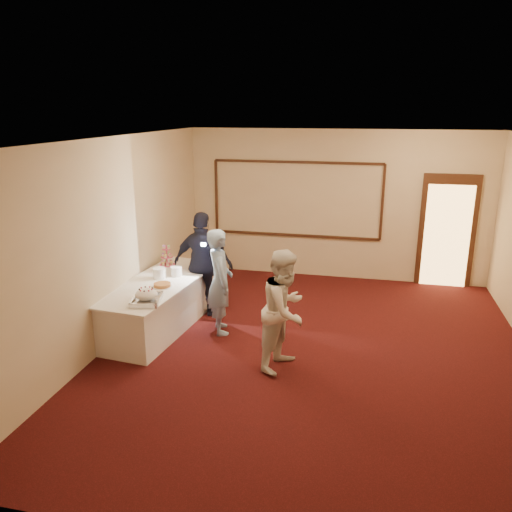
{
  "coord_description": "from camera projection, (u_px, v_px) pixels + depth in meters",
  "views": [
    {
      "loc": [
        0.61,
        -6.5,
        3.38
      ],
      "look_at": [
        -1.05,
        0.82,
        1.15
      ],
      "focal_mm": 35.0,
      "sensor_mm": 36.0,
      "label": 1
    }
  ],
  "objects": [
    {
      "name": "tart",
      "position": [
        162.0,
        285.0,
        7.57
      ],
      "size": [
        0.3,
        0.3,
        0.06
      ],
      "color": "white",
      "rests_on": "buffet_table"
    },
    {
      "name": "wall_molding",
      "position": [
        297.0,
        199.0,
        10.13
      ],
      "size": [
        3.45,
        0.04,
        1.55
      ],
      "color": "#34190F",
      "rests_on": "room_walls"
    },
    {
      "name": "camera_flash",
      "position": [
        203.0,
        244.0,
        7.88
      ],
      "size": [
        0.08,
        0.05,
        0.05
      ],
      "primitive_type": "cube",
      "rotation": [
        0.0,
        0.0,
        -0.15
      ],
      "color": "white",
      "rests_on": "guest"
    },
    {
      "name": "buffet_table",
      "position": [
        161.0,
        304.0,
        7.94
      ],
      "size": [
        1.26,
        2.67,
        0.77
      ],
      "color": "white",
      "rests_on": "floor"
    },
    {
      "name": "room_walls",
      "position": [
        319.0,
        215.0,
        6.6
      ],
      "size": [
        6.04,
        7.04,
        3.02
      ],
      "color": "beige",
      "rests_on": "floor"
    },
    {
      "name": "woman",
      "position": [
        285.0,
        310.0,
        6.59
      ],
      "size": [
        0.84,
        0.96,
        1.64
      ],
      "primitive_type": "imported",
      "rotation": [
        0.0,
        0.0,
        1.25
      ],
      "color": "white",
      "rests_on": "floor"
    },
    {
      "name": "cupcake_stand",
      "position": [
        167.0,
        257.0,
        8.6
      ],
      "size": [
        0.26,
        0.26,
        0.39
      ],
      "color": "#C63F68",
      "rests_on": "buffet_table"
    },
    {
      "name": "floor",
      "position": [
        314.0,
        353.0,
        7.17
      ],
      "size": [
        7.0,
        7.0,
        0.0
      ],
      "primitive_type": "plane",
      "color": "black",
      "rests_on": "ground"
    },
    {
      "name": "doorway",
      "position": [
        447.0,
        232.0,
        9.64
      ],
      "size": [
        1.05,
        0.07,
        2.2
      ],
      "color": "#34190F",
      "rests_on": "floor"
    },
    {
      "name": "plate_stack_a",
      "position": [
        159.0,
        273.0,
        7.93
      ],
      "size": [
        0.21,
        0.21,
        0.17
      ],
      "color": "white",
      "rests_on": "buffet_table"
    },
    {
      "name": "man",
      "position": [
        220.0,
        281.0,
        7.65
      ],
      "size": [
        0.61,
        0.71,
        1.65
      ],
      "primitive_type": "imported",
      "rotation": [
        0.0,
        0.0,
        2.01
      ],
      "color": "#88A9D3",
      "rests_on": "floor"
    },
    {
      "name": "guest",
      "position": [
        203.0,
        264.0,
        8.3
      ],
      "size": [
        1.06,
        0.5,
        1.77
      ],
      "primitive_type": "imported",
      "rotation": [
        0.0,
        0.0,
        3.07
      ],
      "color": "black",
      "rests_on": "floor"
    },
    {
      "name": "plate_stack_b",
      "position": [
        176.0,
        271.0,
        8.06
      ],
      "size": [
        0.18,
        0.18,
        0.15
      ],
      "color": "white",
      "rests_on": "buffet_table"
    },
    {
      "name": "pavlova_tray",
      "position": [
        146.0,
        296.0,
        6.97
      ],
      "size": [
        0.47,
        0.56,
        0.2
      ],
      "color": "#B1B5B8",
      "rests_on": "buffet_table"
    }
  ]
}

